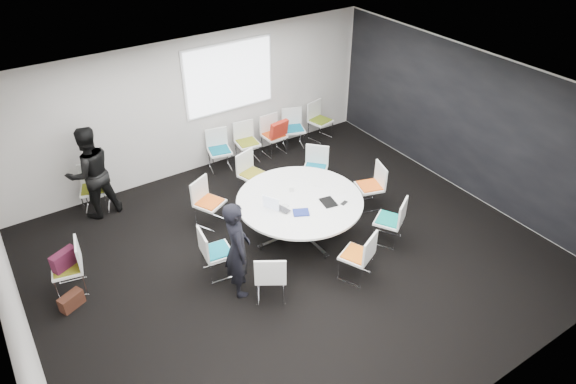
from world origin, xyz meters
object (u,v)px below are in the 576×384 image
chair_ring_d (210,211)px  cup (291,189)px  conference_table (300,208)px  chair_back_e (320,128)px  chair_back_c (274,142)px  laptop (283,208)px  chair_back_a (220,158)px  chair_ring_a (369,194)px  chair_ring_b (315,176)px  chair_ring_f (271,283)px  person_back (90,173)px  brown_bag (71,301)px  chair_ring_e (217,260)px  chair_person_back (95,197)px  chair_back_b (248,150)px  chair_spare_left (71,276)px  chair_back_d (294,136)px  person_main (237,249)px  chair_ring_g (356,264)px  chair_ring_c (253,182)px  maroon_bag (64,260)px  chair_ring_h (389,228)px

chair_ring_d → cup: chair_ring_d is taller
conference_table → chair_back_e: (2.43, 2.70, -0.26)m
conference_table → chair_back_c: (1.15, 2.68, -0.26)m
cup → laptop: bearing=-138.5°
chair_back_a → laptop: size_ratio=2.73×
chair_ring_a → chair_back_c: same height
chair_ring_b → chair_ring_f: 3.10m
chair_back_c → person_back: bearing=-0.2°
chair_ring_b → brown_bag: size_ratio=2.44×
chair_ring_a → chair_ring_e: bearing=108.9°
chair_back_a → chair_person_back: 2.62m
chair_back_b → chair_spare_left: (-4.22, -1.94, 0.00)m
chair_back_b → chair_back_d: 1.20m
person_main → chair_back_b: bearing=-14.6°
chair_ring_b → person_main: person_main is taller
chair_ring_f → chair_person_back: bearing=144.6°
chair_ring_d → cup: bearing=117.7°
brown_bag → conference_table: bearing=-6.0°
conference_table → chair_ring_d: bearing=136.3°
person_main → laptop: person_main is taller
chair_back_d → cup: chair_back_d is taller
chair_ring_b → person_back: person_back is taller
chair_back_c → brown_bag: (-4.98, -2.27, -0.16)m
chair_ring_a → chair_back_d: bearing=14.8°
chair_ring_g → cup: bearing=68.6°
chair_ring_c → brown_bag: (-3.78, -1.12, -0.16)m
person_main → chair_ring_c: bearing=-17.7°
brown_bag → chair_ring_a: bearing=-4.8°
chair_spare_left → chair_ring_e: bearing=-102.3°
chair_ring_d → brown_bag: bearing=-11.9°
chair_back_b → chair_back_e: (1.94, -0.00, 0.00)m
chair_ring_b → chair_back_b: (-0.58, 1.68, 0.00)m
chair_ring_b → chair_ring_e: size_ratio=1.00×
chair_back_c → chair_person_back: bearing=-2.6°
person_back → chair_ring_f: bearing=107.4°
chair_ring_f → chair_back_d: size_ratio=1.00×
chair_ring_e → person_back: person_back is taller
person_main → cup: size_ratio=17.97×
maroon_bag → chair_back_e: bearing=17.4°
chair_ring_g → chair_back_d: same height
laptop → cup: cup is taller
conference_table → person_back: size_ratio=1.23×
chair_back_e → chair_person_back: 5.22m
chair_back_d → chair_back_a: bearing=19.1°
chair_ring_h → person_back: (-3.94, 3.59, 0.61)m
chair_ring_b → maroon_bag: chair_ring_b is taller
chair_ring_a → chair_ring_d: 3.00m
chair_person_back → person_back: bearing=107.4°
chair_ring_c → chair_ring_f: same height
chair_ring_a → chair_back_a: 3.27m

